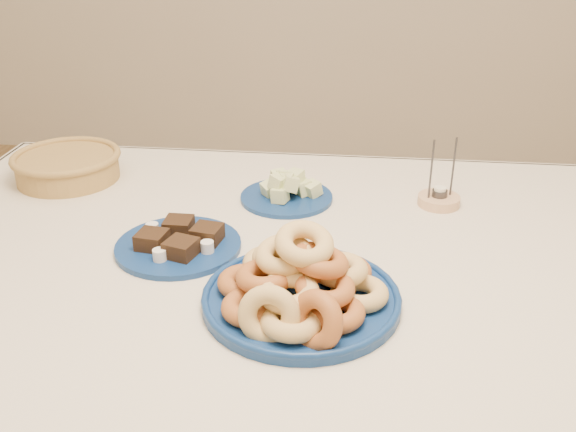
# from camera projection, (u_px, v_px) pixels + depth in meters

# --- Properties ---
(dining_table) EXTENTS (1.71, 1.11, 0.75)m
(dining_table) POSITION_uv_depth(u_px,v_px,m) (291.00, 294.00, 1.35)
(dining_table) COLOR brown
(dining_table) RESTS_ON ground
(donut_platter) EXTENTS (0.41, 0.41, 0.16)m
(donut_platter) POSITION_uv_depth(u_px,v_px,m) (301.00, 287.00, 1.10)
(donut_platter) COLOR navy
(donut_platter) RESTS_ON dining_table
(melon_plate) EXTENTS (0.26, 0.26, 0.07)m
(melon_plate) POSITION_uv_depth(u_px,v_px,m) (287.00, 190.00, 1.51)
(melon_plate) COLOR navy
(melon_plate) RESTS_ON dining_table
(brownie_plate) EXTENTS (0.31, 0.31, 0.04)m
(brownie_plate) POSITION_uv_depth(u_px,v_px,m) (179.00, 243.00, 1.29)
(brownie_plate) COLOR navy
(brownie_plate) RESTS_ON dining_table
(wicker_basket) EXTENTS (0.35, 0.35, 0.07)m
(wicker_basket) POSITION_uv_depth(u_px,v_px,m) (67.00, 165.00, 1.61)
(wicker_basket) COLOR olive
(wicker_basket) RESTS_ON dining_table
(candle_holder) EXTENTS (0.13, 0.13, 0.16)m
(candle_holder) POSITION_uv_depth(u_px,v_px,m) (439.00, 199.00, 1.48)
(candle_holder) COLOR tan
(candle_holder) RESTS_ON dining_table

